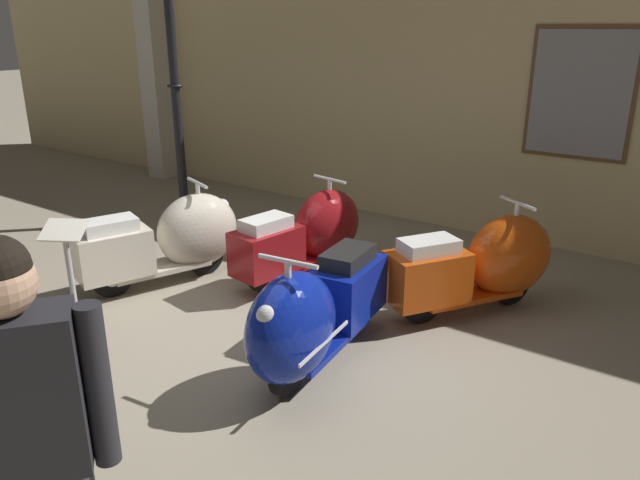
{
  "coord_description": "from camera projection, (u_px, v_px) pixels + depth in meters",
  "views": [
    {
      "loc": [
        3.22,
        -3.15,
        2.41
      ],
      "look_at": [
        0.27,
        1.02,
        0.57
      ],
      "focal_mm": 33.95,
      "sensor_mm": 36.0,
      "label": 1
    }
  ],
  "objects": [
    {
      "name": "info_stanchion",
      "position": [
        74.0,
        295.0,
        4.68
      ],
      "size": [
        0.39,
        0.36,
        1.01
      ],
      "color": "#333338",
      "rests_on": "ground"
    },
    {
      "name": "showroom_back_wall",
      "position": [
        420.0,
        81.0,
        7.33
      ],
      "size": [
        18.0,
        0.63,
        3.48
      ],
      "color": "#CCB784",
      "rests_on": "ground"
    },
    {
      "name": "scooter_1",
      "position": [
        310.0,
        233.0,
        6.02
      ],
      "size": [
        0.67,
        1.6,
        0.95
      ],
      "rotation": [
        0.0,
        0.0,
        1.42
      ],
      "color": "black",
      "rests_on": "ground"
    },
    {
      "name": "scooter_2",
      "position": [
        311.0,
        316.0,
        4.28
      ],
      "size": [
        0.65,
        1.66,
        0.99
      ],
      "rotation": [
        0.0,
        0.0,
        -1.45
      ],
      "color": "black",
      "rests_on": "ground"
    },
    {
      "name": "scooter_3",
      "position": [
        485.0,
        263.0,
        5.25
      ],
      "size": [
        1.22,
        1.58,
        0.97
      ],
      "rotation": [
        0.0,
        0.0,
        1.01
      ],
      "color": "black",
      "rests_on": "ground"
    },
    {
      "name": "visitor_0",
      "position": [
        29.0,
        435.0,
        2.15
      ],
      "size": [
        0.44,
        0.5,
        1.78
      ],
      "rotation": [
        0.0,
        0.0,
        2.48
      ],
      "color": "black",
      "rests_on": "ground"
    },
    {
      "name": "lamppost",
      "position": [
        175.0,
        88.0,
        7.22
      ],
      "size": [
        0.28,
        0.28,
        3.2
      ],
      "color": "black",
      "rests_on": "ground"
    },
    {
      "name": "ground_plane",
      "position": [
        223.0,
        332.0,
        4.99
      ],
      "size": [
        60.0,
        60.0,
        0.0
      ],
      "primitive_type": "plane",
      "color": "gray"
    },
    {
      "name": "scooter_0",
      "position": [
        173.0,
        238.0,
        5.85
      ],
      "size": [
        0.96,
        1.64,
        0.97
      ],
      "rotation": [
        0.0,
        0.0,
        1.22
      ],
      "color": "black",
      "rests_on": "ground"
    }
  ]
}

